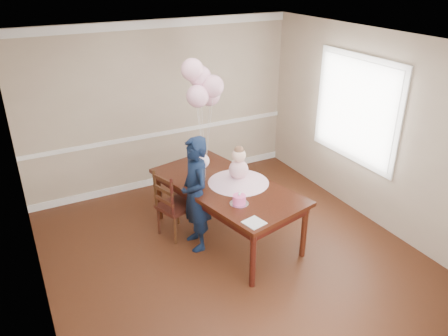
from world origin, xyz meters
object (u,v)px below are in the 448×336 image
Objects in this scene: dining_table_top at (227,186)px; woman at (195,194)px; dining_chair_seat at (176,206)px; birthday_cake at (239,199)px.

dining_table_top is 1.38× the size of woman.
woman reaches higher than dining_chair_seat.
dining_table_top is 0.46m from woman.
birthday_cake is 1.10m from dining_chair_seat.
birthday_cake is 0.10× the size of woman.
dining_chair_seat is 0.28× the size of woman.
woman is at bearing -89.01° from dining_chair_seat.
birthday_cake is at bearing -79.62° from dining_chair_seat.
dining_table_top is 13.33× the size of birthday_cake.
woman reaches higher than birthday_cake.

